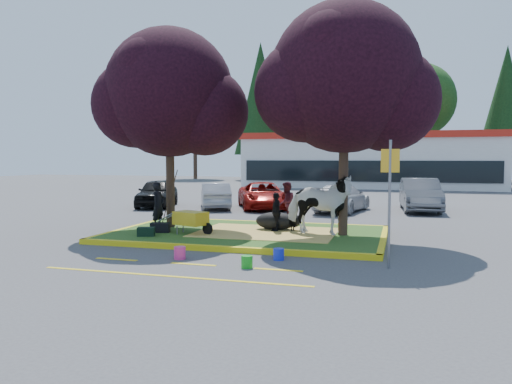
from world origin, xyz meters
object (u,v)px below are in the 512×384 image
(car_black, at_px, (157,193))
(calf, at_px, (276,221))
(bucket_green, at_px, (247,262))
(cow, at_px, (319,205))
(sign_post, at_px, (390,188))
(bucket_blue, at_px, (279,254))
(handler, at_px, (158,205))
(bucket_pink, at_px, (180,253))
(car_silver, at_px, (215,196))
(wheelbarrow, at_px, (191,219))

(car_black, bearing_deg, calf, -58.02)
(bucket_green, bearing_deg, cow, 77.63)
(sign_post, bearing_deg, bucket_blue, -179.11)
(handler, xyz_separation_m, bucket_pink, (2.44, -3.63, -0.75))
(cow, height_order, car_silver, cow)
(bucket_blue, distance_m, car_black, 13.97)
(bucket_green, bearing_deg, car_silver, 113.94)
(wheelbarrow, bearing_deg, bucket_blue, -13.71)
(sign_post, height_order, bucket_pink, sign_post)
(bucket_green, xyz_separation_m, bucket_pink, (-1.84, 0.47, 0.01))
(sign_post, distance_m, bucket_blue, 3.03)
(bucket_blue, height_order, car_black, car_black)
(calf, bearing_deg, wheelbarrow, -158.94)
(bucket_green, relative_size, car_black, 0.07)
(bucket_pink, xyz_separation_m, car_silver, (-3.46, 11.48, 0.46))
(wheelbarrow, bearing_deg, handler, 173.33)
(handler, height_order, wheelbarrow, handler)
(cow, distance_m, car_silver, 9.94)
(sign_post, height_order, bucket_blue, sign_post)
(car_black, bearing_deg, wheelbarrow, -72.99)
(bucket_blue, bearing_deg, bucket_green, -114.60)
(cow, bearing_deg, bucket_pink, 153.14)
(calf, xyz_separation_m, bucket_pink, (-1.30, -4.36, -0.28))
(bucket_pink, distance_m, bucket_blue, 2.38)
(sign_post, bearing_deg, calf, 137.07)
(sign_post, bearing_deg, bucket_green, -159.14)
(wheelbarrow, relative_size, car_black, 0.44)
(bucket_pink, bearing_deg, cow, 53.52)
(sign_post, distance_m, bucket_green, 3.53)
(handler, relative_size, car_silver, 0.40)
(calf, bearing_deg, cow, -35.78)
(calf, height_order, car_silver, car_silver)
(bucket_green, bearing_deg, handler, 136.22)
(wheelbarrow, distance_m, sign_post, 6.42)
(cow, bearing_deg, wheelbarrow, 113.24)
(cow, relative_size, handler, 1.42)
(bucket_pink, bearing_deg, car_black, 119.75)
(calf, distance_m, handler, 3.84)
(cow, distance_m, handler, 5.21)
(car_black, height_order, car_silver, car_black)
(car_black, distance_m, car_silver, 3.04)
(handler, height_order, sign_post, sign_post)
(calf, height_order, wheelbarrow, wheelbarrow)
(handler, distance_m, bucket_blue, 5.70)
(car_silver, bearing_deg, wheelbarrow, 82.09)
(wheelbarrow, distance_m, car_silver, 9.00)
(bucket_green, bearing_deg, car_black, 125.15)
(wheelbarrow, height_order, bucket_blue, wheelbarrow)
(cow, height_order, sign_post, sign_post)
(bucket_blue, relative_size, car_silver, 0.08)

